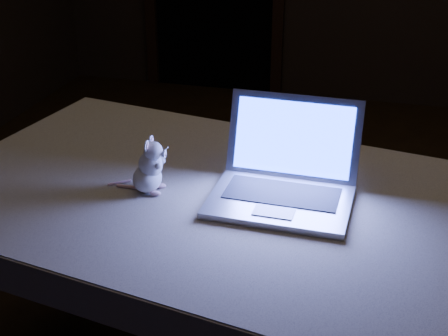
% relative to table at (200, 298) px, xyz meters
% --- Properties ---
extents(floor, '(5.00, 5.00, 0.00)m').
position_rel_table_xyz_m(floor, '(0.27, 0.56, -0.38)').
color(floor, black).
rests_on(floor, ground).
extents(table, '(1.55, 1.14, 0.76)m').
position_rel_table_xyz_m(table, '(0.00, 0.00, 0.00)').
color(table, black).
rests_on(table, floor).
extents(tablecloth, '(1.52, 1.02, 0.10)m').
position_rel_table_xyz_m(tablecloth, '(0.02, -0.06, 0.34)').
color(tablecloth, beige).
rests_on(tablecloth, table).
extents(laptop, '(0.39, 0.34, 0.26)m').
position_rel_table_xyz_m(laptop, '(0.25, -0.04, 0.52)').
color(laptop, '#A6A6AA').
rests_on(laptop, tablecloth).
extents(plush_mouse, '(0.12, 0.12, 0.16)m').
position_rel_table_xyz_m(plush_mouse, '(-0.13, -0.05, 0.47)').
color(plush_mouse, silver).
rests_on(plush_mouse, tablecloth).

